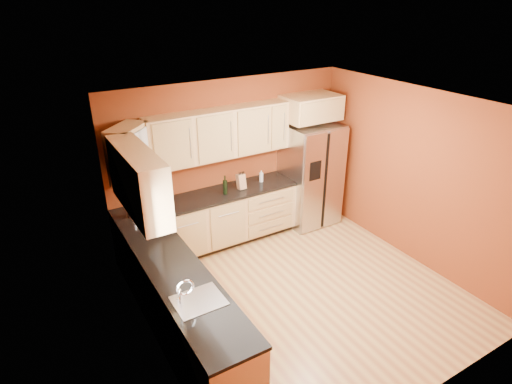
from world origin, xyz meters
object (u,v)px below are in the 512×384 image
refrigerator (310,174)px  canister_left (152,204)px  wine_bottle_a (168,197)px  soap_dispenser (261,176)px  knife_block (241,182)px

refrigerator → canister_left: refrigerator is taller
wine_bottle_a → refrigerator: bearing=0.2°
wine_bottle_a → soap_dispenser: wine_bottle_a is taller
canister_left → wine_bottle_a: wine_bottle_a is taller
soap_dispenser → refrigerator: bearing=-6.9°
refrigerator → soap_dispenser: bearing=173.1°
knife_block → soap_dispenser: bearing=8.0°
wine_bottle_a → knife_block: size_ratio=1.50×
wine_bottle_a → knife_block: bearing=2.5°
knife_block → soap_dispenser: 0.42m
canister_left → refrigerator: bearing=-1.2°
knife_block → refrigerator: bearing=-3.1°
refrigerator → knife_block: (-1.34, 0.04, 0.15)m
refrigerator → wine_bottle_a: 2.58m
refrigerator → knife_block: refrigerator is taller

